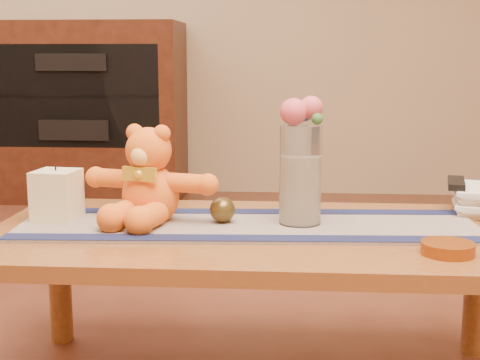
# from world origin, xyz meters

# --- Properties ---
(coffee_table_top) EXTENTS (1.40, 0.70, 0.04)m
(coffee_table_top) POSITION_xyz_m (0.00, 0.00, 0.43)
(coffee_table_top) COLOR brown
(coffee_table_top) RESTS_ON floor
(table_leg_bl) EXTENTS (0.07, 0.07, 0.41)m
(table_leg_bl) POSITION_xyz_m (-0.64, 0.29, 0.21)
(table_leg_bl) COLOR brown
(table_leg_bl) RESTS_ON floor
(table_leg_br) EXTENTS (0.07, 0.07, 0.41)m
(table_leg_br) POSITION_xyz_m (0.64, 0.29, 0.21)
(table_leg_br) COLOR brown
(table_leg_br) RESTS_ON floor
(persian_runner) EXTENTS (1.22, 0.41, 0.01)m
(persian_runner) POSITION_xyz_m (-0.03, 0.03, 0.45)
(persian_runner) COLOR #211B4C
(persian_runner) RESTS_ON coffee_table_top
(runner_border_near) EXTENTS (1.20, 0.12, 0.00)m
(runner_border_near) POSITION_xyz_m (-0.02, -0.12, 0.46)
(runner_border_near) COLOR #141A3E
(runner_border_near) RESTS_ON persian_runner
(runner_border_far) EXTENTS (1.20, 0.12, 0.00)m
(runner_border_far) POSITION_xyz_m (-0.04, 0.17, 0.46)
(runner_border_far) COLOR #141A3E
(runner_border_far) RESTS_ON persian_runner
(teddy_bear) EXTENTS (0.42, 0.38, 0.24)m
(teddy_bear) POSITION_xyz_m (-0.29, 0.05, 0.58)
(teddy_bear) COLOR orange
(teddy_bear) RESTS_ON persian_runner
(pillar_candle) EXTENTS (0.12, 0.12, 0.13)m
(pillar_candle) POSITION_xyz_m (-0.55, 0.05, 0.52)
(pillar_candle) COLOR beige
(pillar_candle) RESTS_ON persian_runner
(candle_wick) EXTENTS (0.00, 0.00, 0.01)m
(candle_wick) POSITION_xyz_m (-0.55, 0.05, 0.60)
(candle_wick) COLOR black
(candle_wick) RESTS_ON pillar_candle
(glass_vase) EXTENTS (0.11, 0.11, 0.26)m
(glass_vase) POSITION_xyz_m (0.10, 0.04, 0.59)
(glass_vase) COLOR silver
(glass_vase) RESTS_ON persian_runner
(potpourri_fill) EXTENTS (0.09, 0.09, 0.18)m
(potpourri_fill) POSITION_xyz_m (0.10, 0.04, 0.55)
(potpourri_fill) COLOR beige
(potpourri_fill) RESTS_ON glass_vase
(rose_left) EXTENTS (0.07, 0.07, 0.07)m
(rose_left) POSITION_xyz_m (0.08, 0.03, 0.75)
(rose_left) COLOR #D0495B
(rose_left) RESTS_ON glass_vase
(rose_right) EXTENTS (0.06, 0.06, 0.06)m
(rose_right) POSITION_xyz_m (0.13, 0.05, 0.76)
(rose_right) COLOR #D0495B
(rose_right) RESTS_ON glass_vase
(blue_flower_back) EXTENTS (0.04, 0.04, 0.04)m
(blue_flower_back) POSITION_xyz_m (0.11, 0.08, 0.75)
(blue_flower_back) COLOR #465C98
(blue_flower_back) RESTS_ON glass_vase
(blue_flower_side) EXTENTS (0.04, 0.04, 0.04)m
(blue_flower_side) POSITION_xyz_m (0.07, 0.06, 0.74)
(blue_flower_side) COLOR #465C98
(blue_flower_side) RESTS_ON glass_vase
(leaf_sprig) EXTENTS (0.03, 0.03, 0.03)m
(leaf_sprig) POSITION_xyz_m (0.14, 0.02, 0.74)
(leaf_sprig) COLOR #33662D
(leaf_sprig) RESTS_ON glass_vase
(bronze_ball) EXTENTS (0.09, 0.09, 0.07)m
(bronze_ball) POSITION_xyz_m (-0.10, 0.04, 0.49)
(bronze_ball) COLOR #4A3B18
(bronze_ball) RESTS_ON persian_runner
(book_bottom) EXTENTS (0.20, 0.25, 0.02)m
(book_bottom) POSITION_xyz_m (0.55, 0.25, 0.46)
(book_bottom) COLOR beige
(book_bottom) RESTS_ON coffee_table_top
(book_lower) EXTENTS (0.22, 0.26, 0.02)m
(book_lower) POSITION_xyz_m (0.56, 0.25, 0.48)
(book_lower) COLOR beige
(book_lower) RESTS_ON book_bottom
(book_upper) EXTENTS (0.19, 0.24, 0.02)m
(book_upper) POSITION_xyz_m (0.55, 0.26, 0.50)
(book_upper) COLOR beige
(book_upper) RESTS_ON book_lower
(book_top) EXTENTS (0.22, 0.26, 0.02)m
(book_top) POSITION_xyz_m (0.56, 0.25, 0.52)
(book_top) COLOR beige
(book_top) RESTS_ON book_upper
(tv_remote) EXTENTS (0.08, 0.17, 0.02)m
(tv_remote) POSITION_xyz_m (0.55, 0.24, 0.54)
(tv_remote) COLOR black
(tv_remote) RESTS_ON book_top
(amber_dish) EXTENTS (0.13, 0.13, 0.03)m
(amber_dish) POSITION_xyz_m (0.44, -0.19, 0.46)
(amber_dish) COLOR #BF5914
(amber_dish) RESTS_ON coffee_table_top
(media_cabinet) EXTENTS (1.20, 0.50, 1.10)m
(media_cabinet) POSITION_xyz_m (-1.20, 2.48, 0.55)
(media_cabinet) COLOR black
(media_cabinet) RESTS_ON floor
(cabinet_cavity) EXTENTS (1.02, 0.03, 0.61)m
(cabinet_cavity) POSITION_xyz_m (-1.20, 2.25, 0.66)
(cabinet_cavity) COLOR black
(cabinet_cavity) RESTS_ON media_cabinet
(cabinet_shelf) EXTENTS (1.02, 0.20, 0.02)m
(cabinet_shelf) POSITION_xyz_m (-1.20, 2.33, 0.66)
(cabinet_shelf) COLOR black
(cabinet_shelf) RESTS_ON media_cabinet
(stereo_upper) EXTENTS (0.42, 0.28, 0.10)m
(stereo_upper) POSITION_xyz_m (-1.20, 2.35, 0.86)
(stereo_upper) COLOR black
(stereo_upper) RESTS_ON media_cabinet
(stereo_lower) EXTENTS (0.42, 0.28, 0.12)m
(stereo_lower) POSITION_xyz_m (-1.20, 2.35, 0.46)
(stereo_lower) COLOR black
(stereo_lower) RESTS_ON media_cabinet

